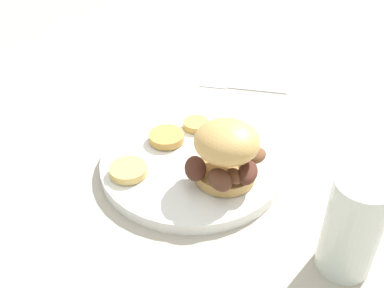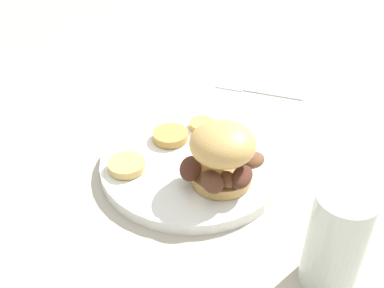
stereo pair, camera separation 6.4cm
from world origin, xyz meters
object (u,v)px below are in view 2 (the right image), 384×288
at_px(dinner_plate, 192,162).
at_px(sandwich, 222,155).
at_px(drinking_glass, 336,241).
at_px(fork, 258,90).

xyz_separation_m(dinner_plate, sandwich, (0.04, 0.05, 0.05)).
height_order(sandwich, drinking_glass, drinking_glass).
bearing_deg(dinner_plate, sandwich, 49.15).
relative_size(dinner_plate, drinking_glass, 2.15).
xyz_separation_m(sandwich, fork, (-0.29, 0.03, -0.06)).
bearing_deg(drinking_glass, dinner_plate, -130.95).
xyz_separation_m(dinner_plate, drinking_glass, (0.16, 0.19, 0.05)).
distance_m(sandwich, drinking_glass, 0.18).
xyz_separation_m(sandwich, drinking_glass, (0.12, 0.14, -0.00)).
relative_size(sandwich, drinking_glass, 0.96).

